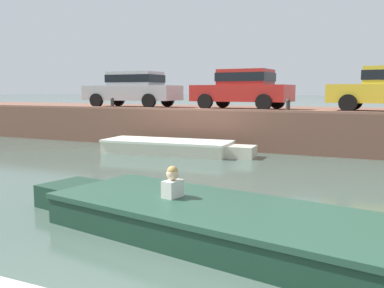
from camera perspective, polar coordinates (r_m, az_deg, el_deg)
ground_plane at (r=8.58m, az=6.66°, el=-7.08°), size 400.00×400.00×0.00m
far_quay_wall at (r=17.28m, az=16.27°, el=2.16°), size 60.00×6.00×1.38m
far_wall_coping at (r=14.40m, az=14.61°, el=4.20°), size 60.00×0.24×0.08m
boat_moored_west_cream at (r=14.33m, az=-2.59°, el=-0.41°), size 5.23×1.87×0.45m
motorboat_passing at (r=6.35m, az=1.13°, el=-9.84°), size 6.26×2.81×0.97m
car_leftmost_silver at (r=19.25m, az=-7.79°, el=7.44°), size 4.25×2.09×1.54m
car_left_inner_red at (r=17.05m, az=6.86°, el=7.50°), size 3.88×2.05×1.54m
mooring_bollard_west at (r=17.55m, az=-10.58°, el=5.44°), size 0.15×0.15×0.44m
mooring_bollard_mid at (r=14.63m, az=12.67°, el=5.08°), size 0.15×0.15×0.44m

